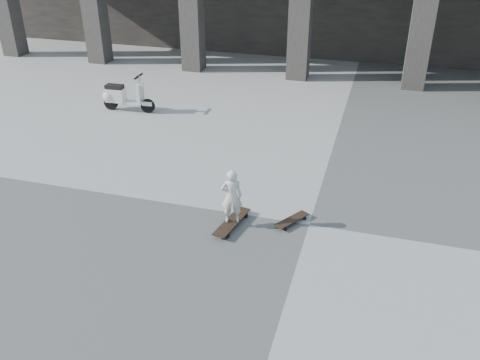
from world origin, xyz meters
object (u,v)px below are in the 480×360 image
(scooter, at_px, (120,96))
(child, at_px, (232,196))
(longboard, at_px, (232,222))
(skateboard_spare, at_px, (292,220))

(scooter, bearing_deg, child, -48.14)
(scooter, bearing_deg, longboard, -48.14)
(skateboard_spare, relative_size, scooter, 0.48)
(longboard, bearing_deg, skateboard_spare, -58.86)
(longboard, height_order, child, child)
(longboard, relative_size, child, 1.05)
(skateboard_spare, distance_m, scooter, 7.01)
(skateboard_spare, height_order, child, child)
(skateboard_spare, relative_size, child, 0.72)
(child, bearing_deg, scooter, -66.36)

